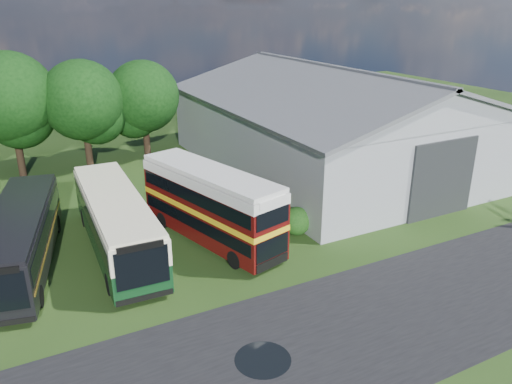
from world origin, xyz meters
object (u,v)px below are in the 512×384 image
bus_maroon_double (211,206)px  bus_dark_single (21,238)px  storage_shed (331,116)px  bus_green_single (116,222)px

bus_maroon_double → bus_dark_single: bearing=155.7°
storage_shed → bus_maroon_double: bearing=-148.9°
storage_shed → bus_maroon_double: size_ratio=2.42×
storage_shed → bus_dark_single: bearing=-163.8°
storage_shed → bus_dark_single: 25.09m
bus_green_single → bus_maroon_double: bus_maroon_double is taller
bus_green_single → bus_dark_single: (-4.70, 0.45, -0.08)m
bus_green_single → bus_maroon_double: (5.06, -1.14, 0.38)m
bus_green_single → bus_dark_single: bus_green_single is taller
bus_maroon_double → bus_green_single: bearing=152.2°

